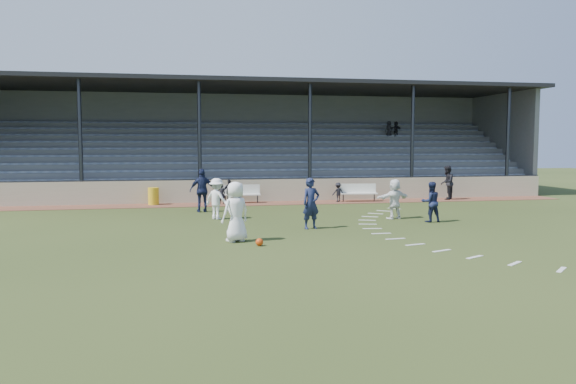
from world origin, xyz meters
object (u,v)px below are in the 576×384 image
object	(u,v)px
football	(259,242)
player_navy_lead	(311,203)
trash_bin	(154,196)
player_white_lead	(236,212)
official	(447,183)
bench_right	(358,191)
bench_left	(241,192)

from	to	relation	value
football	player_navy_lead	bearing A→B (deg)	52.51
trash_bin	player_white_lead	xyz separation A→B (m)	(3.08, -11.52, 0.51)
football	player_white_lead	xyz separation A→B (m)	(-0.63, 0.91, 0.85)
official	player_white_lead	bearing A→B (deg)	-11.91
player_navy_lead	official	bearing A→B (deg)	27.15
player_white_lead	player_navy_lead	world-z (taller)	player_white_lead
bench_right	trash_bin	xyz separation A→B (m)	(-10.82, 0.41, -0.13)
football	player_navy_lead	xyz separation A→B (m)	(2.37, 3.09, 0.83)
trash_bin	player_navy_lead	bearing A→B (deg)	-56.94
player_white_lead	official	size ratio (longest dim) A/B	1.02
bench_right	player_white_lead	bearing A→B (deg)	-118.46
bench_right	player_white_lead	distance (m)	13.55
player_navy_lead	player_white_lead	bearing A→B (deg)	-158.83
bench_left	player_white_lead	size ratio (longest dim) A/B	1.03
bench_left	bench_right	xyz separation A→B (m)	(6.31, -0.46, 0.00)
trash_bin	player_white_lead	world-z (taller)	player_white_lead
bench_left	official	distance (m)	11.51
bench_left	official	size ratio (longest dim) A/B	1.06
football	official	xyz separation A→B (m)	(12.29, 12.02, 0.85)
football	official	size ratio (longest dim) A/B	0.13
bench_right	player_navy_lead	world-z (taller)	player_navy_lead
bench_left	trash_bin	world-z (taller)	bench_left
player_navy_lead	bench_left	bearing A→B (deg)	84.64
football	player_white_lead	bearing A→B (deg)	125.02
bench_left	player_navy_lead	bearing A→B (deg)	-79.70
bench_left	football	size ratio (longest dim) A/B	8.47
bench_left	player_white_lead	xyz separation A→B (m)	(-1.44, -11.57, 0.39)
bench_left	bench_right	bearing A→B (deg)	-3.34
football	player_navy_lead	size ratio (longest dim) A/B	0.13
trash_bin	player_white_lead	distance (m)	11.94
player_white_lead	official	bearing A→B (deg)	-165.74
bench_right	football	world-z (taller)	bench_right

